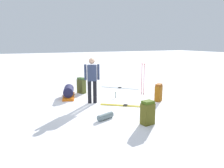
# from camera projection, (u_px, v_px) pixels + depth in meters

# --- Properties ---
(ground_plane) EXTENTS (80.00, 80.00, 0.00)m
(ground_plane) POSITION_uv_depth(u_px,v_px,m) (112.00, 102.00, 8.44)
(ground_plane) COLOR white
(skier_standing) EXTENTS (0.31, 0.55, 1.70)m
(skier_standing) POSITION_uv_depth(u_px,v_px,m) (92.00, 78.00, 8.10)
(skier_standing) COLOR black
(skier_standing) RESTS_ON ground_plane
(ski_pair_near) EXTENTS (1.50, 1.52, 0.05)m
(ski_pair_near) POSITION_uv_depth(u_px,v_px,m) (120.00, 88.00, 10.93)
(ski_pair_near) COLOR silver
(ski_pair_near) RESTS_ON ground_plane
(ski_pair_far) EXTENTS (1.24, 1.59, 0.05)m
(ski_pair_far) POSITION_uv_depth(u_px,v_px,m) (125.00, 106.00, 7.89)
(ski_pair_far) COLOR gold
(ski_pair_far) RESTS_ON ground_plane
(backpack_large_dark) EXTENTS (0.39, 0.41, 0.69)m
(backpack_large_dark) POSITION_uv_depth(u_px,v_px,m) (159.00, 93.00, 8.48)
(backpack_large_dark) COLOR #925310
(backpack_large_dark) RESTS_ON ground_plane
(backpack_bright) EXTENTS (0.30, 0.37, 0.68)m
(backpack_bright) POSITION_uv_depth(u_px,v_px,m) (148.00, 113.00, 6.08)
(backpack_bright) COLOR #504D16
(backpack_bright) RESTS_ON ground_plane
(backpack_small_spare) EXTENTS (0.44, 0.36, 0.70)m
(backpack_small_spare) POSITION_uv_depth(u_px,v_px,m) (81.00, 86.00, 9.81)
(backpack_small_spare) COLOR #484E21
(backpack_small_spare) RESTS_ON ground_plane
(ski_poles_planted_near) EXTENTS (0.19, 0.11, 1.37)m
(ski_poles_planted_near) POSITION_uv_depth(u_px,v_px,m) (143.00, 78.00, 9.41)
(ski_poles_planted_near) COLOR maroon
(ski_poles_planted_near) RESTS_ON ground_plane
(gear_sled) EXTENTS (1.33, 0.79, 0.49)m
(gear_sled) POSITION_uv_depth(u_px,v_px,m) (69.00, 92.00, 9.05)
(gear_sled) COLOR orange
(gear_sled) RESTS_ON ground_plane
(sleeping_mat_rolled) EXTENTS (0.37, 0.58, 0.18)m
(sleeping_mat_rolled) POSITION_uv_depth(u_px,v_px,m) (105.00, 116.00, 6.52)
(sleeping_mat_rolled) COLOR slate
(sleeping_mat_rolled) RESTS_ON ground_plane
(thermos_bottle) EXTENTS (0.07, 0.07, 0.26)m
(thermos_bottle) POSITION_uv_depth(u_px,v_px,m) (115.00, 95.00, 9.00)
(thermos_bottle) COLOR #ADBFB7
(thermos_bottle) RESTS_ON ground_plane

